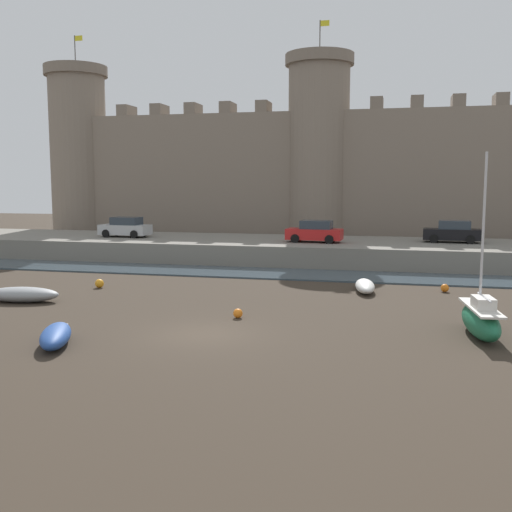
{
  "coord_description": "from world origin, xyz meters",
  "views": [
    {
      "loc": [
        7.35,
        -22.03,
        5.99
      ],
      "look_at": [
        0.84,
        5.47,
        2.5
      ],
      "focal_mm": 42.0,
      "sensor_mm": 36.0,
      "label": 1
    }
  ],
  "objects_px": {
    "rowboat_midflat_right": "(365,286)",
    "car_quay_west": "(315,232)",
    "sailboat_midflat_centre": "(481,319)",
    "car_quay_centre_west": "(125,227)",
    "rowboat_foreground_centre": "(56,335)",
    "mooring_buoy_near_channel": "(238,313)",
    "car_quay_east": "(453,232)",
    "rowboat_near_channel_left": "(22,294)",
    "mooring_buoy_near_shore": "(445,288)",
    "mooring_buoy_mid_mud": "(99,283)"
  },
  "relations": [
    {
      "from": "sailboat_midflat_centre",
      "to": "car_quay_east",
      "type": "relative_size",
      "value": 1.7
    },
    {
      "from": "sailboat_midflat_centre",
      "to": "car_quay_centre_west",
      "type": "relative_size",
      "value": 1.7
    },
    {
      "from": "mooring_buoy_mid_mud",
      "to": "car_quay_east",
      "type": "distance_m",
      "value": 25.8
    },
    {
      "from": "rowboat_foreground_centre",
      "to": "car_quay_east",
      "type": "distance_m",
      "value": 31.53
    },
    {
      "from": "sailboat_midflat_centre",
      "to": "rowboat_near_channel_left",
      "type": "relative_size",
      "value": 1.8
    },
    {
      "from": "rowboat_midflat_right",
      "to": "car_quay_east",
      "type": "bearing_deg",
      "value": 67.14
    },
    {
      "from": "rowboat_midflat_right",
      "to": "mooring_buoy_near_channel",
      "type": "bearing_deg",
      "value": -123.43
    },
    {
      "from": "sailboat_midflat_centre",
      "to": "car_quay_centre_west",
      "type": "xyz_separation_m",
      "value": [
        -24.79,
        20.6,
        1.63
      ]
    },
    {
      "from": "sailboat_midflat_centre",
      "to": "car_quay_centre_west",
      "type": "height_order",
      "value": "sailboat_midflat_centre"
    },
    {
      "from": "mooring_buoy_near_channel",
      "to": "car_quay_east",
      "type": "xyz_separation_m",
      "value": [
        10.77,
        21.14,
        2.13
      ]
    },
    {
      "from": "rowboat_foreground_centre",
      "to": "car_quay_east",
      "type": "xyz_separation_m",
      "value": [
        16.17,
        27.0,
        1.96
      ]
    },
    {
      "from": "sailboat_midflat_centre",
      "to": "mooring_buoy_mid_mud",
      "type": "relative_size",
      "value": 14.14
    },
    {
      "from": "car_quay_centre_west",
      "to": "car_quay_west",
      "type": "relative_size",
      "value": 1.0
    },
    {
      "from": "car_quay_west",
      "to": "sailboat_midflat_centre",
      "type": "bearing_deg",
      "value": -65.14
    },
    {
      "from": "rowboat_midflat_right",
      "to": "rowboat_foreground_centre",
      "type": "height_order",
      "value": "rowboat_foreground_centre"
    },
    {
      "from": "rowboat_midflat_right",
      "to": "mooring_buoy_mid_mud",
      "type": "xyz_separation_m",
      "value": [
        -14.82,
        -2.22,
        -0.09
      ]
    },
    {
      "from": "rowboat_near_channel_left",
      "to": "mooring_buoy_mid_mud",
      "type": "height_order",
      "value": "rowboat_near_channel_left"
    },
    {
      "from": "rowboat_midflat_right",
      "to": "car_quay_east",
      "type": "xyz_separation_m",
      "value": [
        5.64,
        13.37,
        1.99
      ]
    },
    {
      "from": "rowboat_near_channel_left",
      "to": "mooring_buoy_near_shore",
      "type": "height_order",
      "value": "rowboat_near_channel_left"
    },
    {
      "from": "rowboat_foreground_centre",
      "to": "car_quay_west",
      "type": "bearing_deg",
      "value": 75.9
    },
    {
      "from": "rowboat_midflat_right",
      "to": "mooring_buoy_near_shore",
      "type": "xyz_separation_m",
      "value": [
        4.27,
        0.97,
        -0.12
      ]
    },
    {
      "from": "rowboat_midflat_right",
      "to": "mooring_buoy_near_shore",
      "type": "relative_size",
      "value": 7.66
    },
    {
      "from": "rowboat_midflat_right",
      "to": "rowboat_foreground_centre",
      "type": "xyz_separation_m",
      "value": [
        -10.53,
        -13.63,
        0.03
      ]
    },
    {
      "from": "rowboat_foreground_centre",
      "to": "sailboat_midflat_centre",
      "type": "bearing_deg",
      "value": 17.68
    },
    {
      "from": "rowboat_midflat_right",
      "to": "car_quay_west",
      "type": "bearing_deg",
      "value": 111.11
    },
    {
      "from": "sailboat_midflat_centre",
      "to": "mooring_buoy_near_shore",
      "type": "height_order",
      "value": "sailboat_midflat_centre"
    },
    {
      "from": "mooring_buoy_near_channel",
      "to": "car_quay_centre_west",
      "type": "bearing_deg",
      "value": 126.89
    },
    {
      "from": "mooring_buoy_near_channel",
      "to": "car_quay_east",
      "type": "height_order",
      "value": "car_quay_east"
    },
    {
      "from": "sailboat_midflat_centre",
      "to": "rowboat_foreground_centre",
      "type": "xyz_separation_m",
      "value": [
        -15.43,
        -4.92,
        -0.33
      ]
    },
    {
      "from": "car_quay_east",
      "to": "car_quay_west",
      "type": "distance_m",
      "value": 10.18
    },
    {
      "from": "rowboat_near_channel_left",
      "to": "mooring_buoy_near_channel",
      "type": "relative_size",
      "value": 9.36
    },
    {
      "from": "sailboat_midflat_centre",
      "to": "rowboat_midflat_right",
      "type": "xyz_separation_m",
      "value": [
        -4.9,
        8.72,
        -0.36
      ]
    },
    {
      "from": "rowboat_near_channel_left",
      "to": "rowboat_midflat_right",
      "type": "relative_size",
      "value": 1.16
    },
    {
      "from": "mooring_buoy_near_shore",
      "to": "car_quay_east",
      "type": "xyz_separation_m",
      "value": [
        1.36,
        12.4,
        2.11
      ]
    },
    {
      "from": "sailboat_midflat_centre",
      "to": "mooring_buoy_near_channel",
      "type": "xyz_separation_m",
      "value": [
        -10.04,
        0.94,
        -0.49
      ]
    },
    {
      "from": "sailboat_midflat_centre",
      "to": "car_quay_west",
      "type": "distance_m",
      "value": 21.95
    },
    {
      "from": "rowboat_foreground_centre",
      "to": "mooring_buoy_near_shore",
      "type": "xyz_separation_m",
      "value": [
        14.8,
        14.6,
        -0.15
      ]
    },
    {
      "from": "mooring_buoy_near_channel",
      "to": "car_quay_centre_west",
      "type": "relative_size",
      "value": 0.1
    },
    {
      "from": "sailboat_midflat_centre",
      "to": "rowboat_midflat_right",
      "type": "distance_m",
      "value": 10.01
    },
    {
      "from": "rowboat_foreground_centre",
      "to": "mooring_buoy_near_channel",
      "type": "relative_size",
      "value": 8.06
    },
    {
      "from": "rowboat_midflat_right",
      "to": "car_quay_centre_west",
      "type": "relative_size",
      "value": 0.81
    },
    {
      "from": "sailboat_midflat_centre",
      "to": "mooring_buoy_near_shore",
      "type": "distance_m",
      "value": 9.72
    },
    {
      "from": "sailboat_midflat_centre",
      "to": "mooring_buoy_near_channel",
      "type": "bearing_deg",
      "value": 174.67
    },
    {
      "from": "mooring_buoy_mid_mud",
      "to": "car_quay_east",
      "type": "height_order",
      "value": "car_quay_east"
    },
    {
      "from": "rowboat_near_channel_left",
      "to": "mooring_buoy_near_shore",
      "type": "xyz_separation_m",
      "value": [
        20.94,
        7.77,
        -0.17
      ]
    },
    {
      "from": "rowboat_midflat_right",
      "to": "car_quay_centre_west",
      "type": "distance_m",
      "value": 23.26
    },
    {
      "from": "rowboat_midflat_right",
      "to": "rowboat_foreground_centre",
      "type": "bearing_deg",
      "value": -127.69
    },
    {
      "from": "car_quay_centre_west",
      "to": "car_quay_east",
      "type": "relative_size",
      "value": 1.0
    },
    {
      "from": "car_quay_east",
      "to": "rowboat_midflat_right",
      "type": "bearing_deg",
      "value": -112.86
    },
    {
      "from": "rowboat_foreground_centre",
      "to": "car_quay_centre_west",
      "type": "height_order",
      "value": "car_quay_centre_west"
    }
  ]
}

